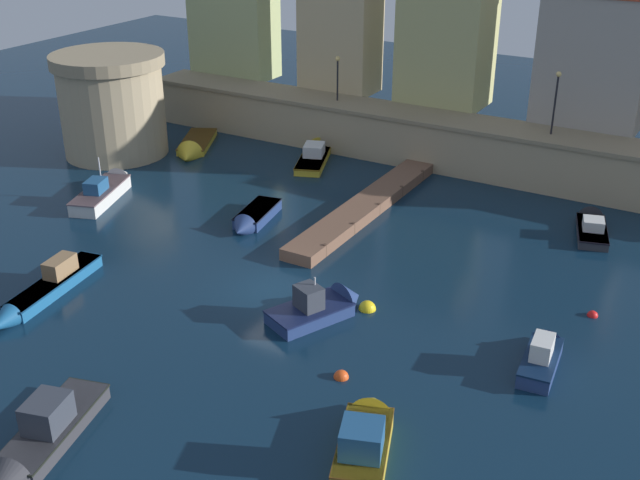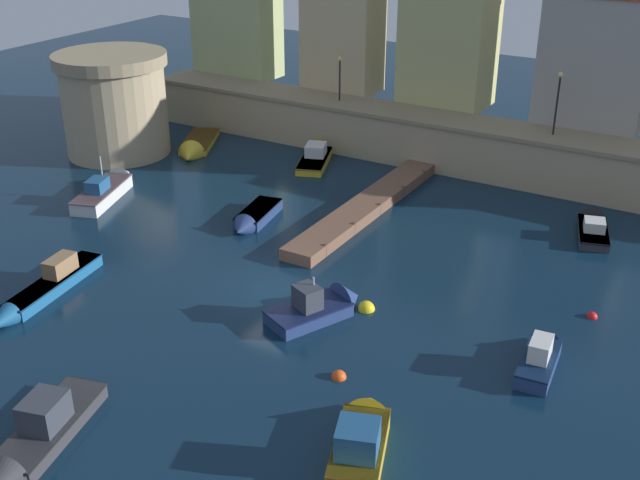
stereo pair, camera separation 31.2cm
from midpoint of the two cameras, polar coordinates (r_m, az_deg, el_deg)
ground_plane at (r=37.27m, az=-3.19°, el=-3.61°), size 108.62×108.62×0.00m
quay_wall at (r=52.77m, az=8.82°, el=7.10°), size 45.20×3.64×3.32m
old_town_backdrop at (r=54.34m, az=12.44°, el=13.35°), size 43.77×5.94×9.40m
fortress_tower at (r=55.73m, az=-14.48°, el=9.56°), size 7.51×7.51×6.88m
pier_dock at (r=45.41m, az=3.58°, el=2.43°), size 1.88×15.40×0.70m
quay_lamp_0 at (r=54.88m, az=1.61°, el=12.14°), size 0.32×0.32×3.05m
quay_lamp_1 at (r=49.50m, az=17.03°, el=10.07°), size 0.32×0.32×3.82m
moored_boat_0 at (r=29.15m, az=-19.76°, el=-13.61°), size 3.28×6.59×2.17m
moored_boat_1 at (r=38.53m, az=-19.17°, el=-3.38°), size 2.41×7.42×1.70m
moored_boat_2 at (r=27.64m, az=3.37°, el=-13.96°), size 3.14×5.11×2.19m
moored_boat_3 at (r=45.51m, az=19.30°, el=1.01°), size 2.75×5.12×1.53m
moored_boat_4 at (r=35.07m, az=0.47°, el=-4.77°), size 3.55×4.95×2.60m
moored_boat_5 at (r=55.85m, az=-8.86°, el=6.60°), size 4.49×6.51×1.80m
moored_boat_6 at (r=53.89m, az=0.02°, el=6.33°), size 3.82×6.58×1.81m
moored_boat_7 at (r=33.01m, az=15.99°, el=-7.95°), size 1.64×4.31×1.74m
moored_boat_8 at (r=43.92m, az=-4.68°, el=1.57°), size 2.27×4.79×1.39m
moored_boat_9 at (r=49.24m, az=-14.89°, el=3.69°), size 3.70×6.65×3.04m
mooring_buoy_0 at (r=31.30m, az=1.66°, el=-9.91°), size 0.60×0.60×0.60m
mooring_buoy_1 at (r=35.72m, az=3.61°, el=-5.03°), size 0.79×0.79×0.79m
mooring_buoy_2 at (r=37.15m, az=19.31°, el=-5.28°), size 0.48×0.48×0.48m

